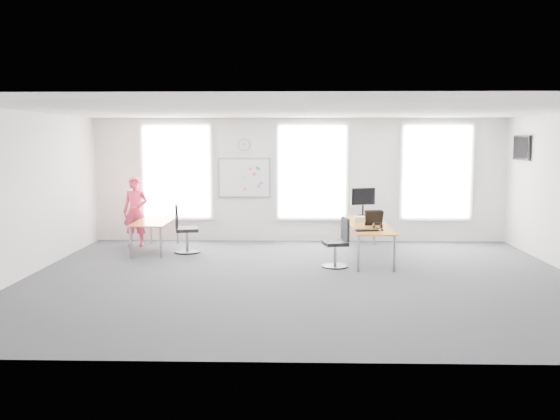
{
  "coord_description": "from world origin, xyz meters",
  "views": [
    {
      "loc": [
        -0.11,
        -10.4,
        2.5
      ],
      "look_at": [
        -0.41,
        1.2,
        1.1
      ],
      "focal_mm": 38.0,
      "sensor_mm": 36.0,
      "label": 1
    }
  ],
  "objects_px": {
    "chair_left": "(184,232)",
    "desk_left": "(155,222)",
    "desk_right": "(368,226)",
    "monitor": "(363,199)",
    "person": "(135,212)",
    "headphones": "(377,226)",
    "keyboard": "(367,230)",
    "chair_right": "(338,245)"
  },
  "relations": [
    {
      "from": "chair_left",
      "to": "keyboard",
      "type": "height_order",
      "value": "chair_left"
    },
    {
      "from": "desk_right",
      "to": "monitor",
      "type": "distance_m",
      "value": 1.29
    },
    {
      "from": "desk_right",
      "to": "chair_left",
      "type": "distance_m",
      "value": 4.0
    },
    {
      "from": "chair_right",
      "to": "headphones",
      "type": "height_order",
      "value": "chair_right"
    },
    {
      "from": "desk_right",
      "to": "chair_right",
      "type": "bearing_deg",
      "value": -124.99
    },
    {
      "from": "desk_left",
      "to": "chair_right",
      "type": "distance_m",
      "value": 4.3
    },
    {
      "from": "desk_right",
      "to": "headphones",
      "type": "bearing_deg",
      "value": -81.21
    },
    {
      "from": "chair_right",
      "to": "headphones",
      "type": "distance_m",
      "value": 0.93
    },
    {
      "from": "chair_left",
      "to": "keyboard",
      "type": "bearing_deg",
      "value": -123.21
    },
    {
      "from": "desk_left",
      "to": "monitor",
      "type": "xyz_separation_m",
      "value": [
        4.7,
        0.58,
        0.48
      ]
    },
    {
      "from": "chair_left",
      "to": "desk_left",
      "type": "bearing_deg",
      "value": 57.23
    },
    {
      "from": "desk_left",
      "to": "desk_right",
      "type": "bearing_deg",
      "value": -7.72
    },
    {
      "from": "headphones",
      "to": "monitor",
      "type": "distance_m",
      "value": 1.93
    },
    {
      "from": "chair_right",
      "to": "person",
      "type": "xyz_separation_m",
      "value": [
        -4.57,
        2.19,
        0.38
      ]
    },
    {
      "from": "desk_right",
      "to": "keyboard",
      "type": "bearing_deg",
      "value": -98.02
    },
    {
      "from": "desk_right",
      "to": "monitor",
      "type": "xyz_separation_m",
      "value": [
        0.03,
        1.22,
        0.44
      ]
    },
    {
      "from": "desk_right",
      "to": "headphones",
      "type": "relative_size",
      "value": 14.91
    },
    {
      "from": "chair_left",
      "to": "keyboard",
      "type": "distance_m",
      "value": 4.09
    },
    {
      "from": "desk_left",
      "to": "chair_right",
      "type": "height_order",
      "value": "chair_right"
    },
    {
      "from": "chair_right",
      "to": "person",
      "type": "distance_m",
      "value": 5.08
    },
    {
      "from": "chair_left",
      "to": "keyboard",
      "type": "relative_size",
      "value": 2.33
    },
    {
      "from": "desk_left",
      "to": "person",
      "type": "relative_size",
      "value": 1.17
    },
    {
      "from": "desk_right",
      "to": "desk_left",
      "type": "relative_size",
      "value": 1.56
    },
    {
      "from": "chair_right",
      "to": "monitor",
      "type": "bearing_deg",
      "value": 149.66
    },
    {
      "from": "chair_right",
      "to": "chair_left",
      "type": "xyz_separation_m",
      "value": [
        -3.28,
        1.38,
        0.04
      ]
    },
    {
      "from": "desk_left",
      "to": "person",
      "type": "bearing_deg",
      "value": 136.6
    },
    {
      "from": "desk_right",
      "to": "monitor",
      "type": "relative_size",
      "value": 4.56
    },
    {
      "from": "desk_left",
      "to": "monitor",
      "type": "bearing_deg",
      "value": 7.08
    },
    {
      "from": "desk_right",
      "to": "headphones",
      "type": "xyz_separation_m",
      "value": [
        0.1,
        -0.68,
        0.1
      ]
    },
    {
      "from": "person",
      "to": "desk_left",
      "type": "bearing_deg",
      "value": -38.69
    },
    {
      "from": "desk_left",
      "to": "chair_left",
      "type": "distance_m",
      "value": 0.75
    },
    {
      "from": "person",
      "to": "headphones",
      "type": "distance_m",
      "value": 5.69
    },
    {
      "from": "keyboard",
      "to": "chair_right",
      "type": "bearing_deg",
      "value": 165.85
    },
    {
      "from": "desk_right",
      "to": "desk_left",
      "type": "distance_m",
      "value": 4.71
    },
    {
      "from": "desk_left",
      "to": "chair_right",
      "type": "bearing_deg",
      "value": -22.23
    },
    {
      "from": "desk_left",
      "to": "headphones",
      "type": "bearing_deg",
      "value": -15.37
    },
    {
      "from": "desk_right",
      "to": "headphones",
      "type": "height_order",
      "value": "headphones"
    },
    {
      "from": "chair_right",
      "to": "person",
      "type": "bearing_deg",
      "value": -127.66
    },
    {
      "from": "headphones",
      "to": "monitor",
      "type": "bearing_deg",
      "value": 82.78
    },
    {
      "from": "chair_left",
      "to": "keyboard",
      "type": "xyz_separation_m",
      "value": [
        3.83,
        -1.42,
        0.27
      ]
    },
    {
      "from": "desk_left",
      "to": "keyboard",
      "type": "xyz_separation_m",
      "value": [
        4.52,
        -1.66,
        0.1
      ]
    },
    {
      "from": "desk_left",
      "to": "monitor",
      "type": "relative_size",
      "value": 2.92
    }
  ]
}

